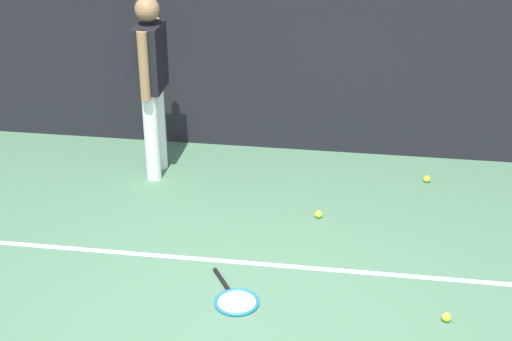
{
  "coord_description": "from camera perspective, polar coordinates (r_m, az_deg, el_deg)",
  "views": [
    {
      "loc": [
        0.66,
        -4.04,
        3.22
      ],
      "look_at": [
        0.0,
        0.4,
        1.0
      ],
      "focal_mm": 52.65,
      "sensor_mm": 36.0,
      "label": 1
    }
  ],
  "objects": [
    {
      "name": "back_fence",
      "position": [
        7.32,
        3.04,
        11.29
      ],
      "size": [
        10.0,
        0.1,
        2.65
      ],
      "primitive_type": "cube",
      "color": "black",
      "rests_on": "ground"
    },
    {
      "name": "tennis_ball_far_left",
      "position": [
        5.41,
        14.27,
        -10.76
      ],
      "size": [
        0.07,
        0.07,
        0.07
      ],
      "primitive_type": "sphere",
      "color": "#CCE033",
      "rests_on": "ground"
    },
    {
      "name": "tennis_racket",
      "position": [
        5.44,
        -1.59,
        -9.79
      ],
      "size": [
        0.47,
        0.61,
        0.03
      ],
      "rotation": [
        0.0,
        0.0,
        5.26
      ],
      "color": "black",
      "rests_on": "ground"
    },
    {
      "name": "tennis_player",
      "position": [
        6.92,
        -7.94,
        7.05
      ],
      "size": [
        0.23,
        0.53,
        1.7
      ],
      "rotation": [
        0.0,
        0.0,
        1.58
      ],
      "color": "white",
      "rests_on": "ground"
    },
    {
      "name": "tennis_ball_by_fence",
      "position": [
        7.21,
        12.85,
        -0.63
      ],
      "size": [
        0.07,
        0.07,
        0.07
      ],
      "primitive_type": "sphere",
      "color": "#CCE033",
      "rests_on": "ground"
    },
    {
      "name": "ground_plane",
      "position": [
        5.21,
        -0.66,
        -11.88
      ],
      "size": [
        12.0,
        12.0,
        0.0
      ],
      "primitive_type": "plane",
      "color": "#4C7556"
    },
    {
      "name": "tennis_ball_near_player",
      "position": [
        6.46,
        4.77,
        -3.34
      ],
      "size": [
        0.07,
        0.07,
        0.07
      ],
      "primitive_type": "sphere",
      "color": "#CCE033",
      "rests_on": "ground"
    },
    {
      "name": "court_line",
      "position": [
        5.84,
        0.56,
        -7.13
      ],
      "size": [
        9.0,
        0.05,
        0.0
      ],
      "primitive_type": "cube",
      "color": "white",
      "rests_on": "ground"
    }
  ]
}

